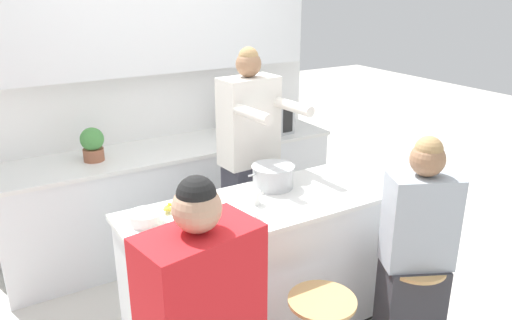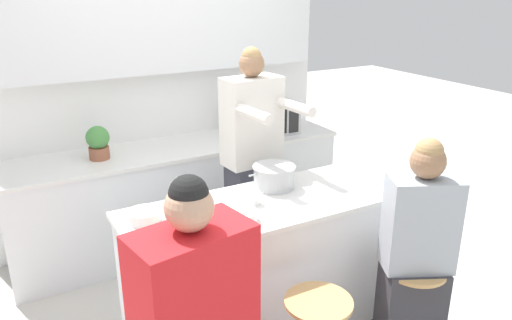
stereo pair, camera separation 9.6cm
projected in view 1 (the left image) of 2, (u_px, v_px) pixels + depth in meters
name	position (u px, v px, depth m)	size (l,w,h in m)	color
wall_back	(154.00, 60.00, 4.08)	(2.97, 0.22, 2.70)	white
back_counter	(175.00, 196.00, 4.21)	(2.77, 0.64, 0.88)	silver
kitchen_island	(261.00, 270.00, 3.08)	(1.65, 0.64, 0.93)	black
bar_stool_rightmost	(410.00, 308.00, 2.96)	(0.38, 0.38, 0.62)	tan
person_cooking	(250.00, 173.00, 3.54)	(0.44, 0.59, 1.75)	#383842
person_seated_near	(415.00, 261.00, 2.87)	(0.44, 0.39, 1.39)	#333338
cooking_pot	(273.00, 176.00, 3.13)	(0.35, 0.27, 0.14)	#B7BABC
fruit_bowl	(146.00, 218.00, 2.67)	(0.18, 0.18, 0.07)	white
mixing_bowl_steel	(243.00, 217.00, 2.69)	(0.18, 0.18, 0.06)	white
coffee_cup_near	(254.00, 198.00, 2.90)	(0.11, 0.08, 0.08)	white
banana_bunch	(172.00, 208.00, 2.82)	(0.14, 0.10, 0.05)	yellow
juice_carton	(186.00, 218.00, 2.51)	(0.08, 0.08, 0.22)	#38844C
microwave	(259.00, 118.00, 4.36)	(0.53, 0.34, 0.29)	#B2B5B7
potted_plant	(92.00, 144.00, 3.71)	(0.17, 0.17, 0.26)	#93563D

